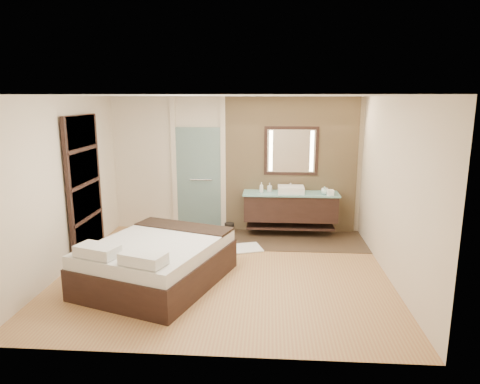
# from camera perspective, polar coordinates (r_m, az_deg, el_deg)

# --- Properties ---
(floor) EXTENTS (5.00, 5.00, 0.00)m
(floor) POSITION_cam_1_polar(r_m,az_deg,el_deg) (6.83, -2.06, -10.56)
(floor) COLOR #A36A44
(floor) RESTS_ON ground
(tile_strip) EXTENTS (3.80, 1.30, 0.01)m
(tile_strip) POSITION_cam_1_polar(r_m,az_deg,el_deg) (8.29, 3.26, -6.31)
(tile_strip) COLOR #3D2E21
(tile_strip) RESTS_ON floor
(stone_wall) EXTENTS (2.60, 0.08, 2.70)m
(stone_wall) POSITION_cam_1_polar(r_m,az_deg,el_deg) (8.58, 6.78, 3.51)
(stone_wall) COLOR tan
(stone_wall) RESTS_ON floor
(vanity) EXTENTS (1.85, 0.55, 0.88)m
(vanity) POSITION_cam_1_polar(r_m,az_deg,el_deg) (8.45, 6.73, -1.97)
(vanity) COLOR black
(vanity) RESTS_ON stone_wall
(mirror_unit) EXTENTS (1.06, 0.04, 0.96)m
(mirror_unit) POSITION_cam_1_polar(r_m,az_deg,el_deg) (8.48, 6.84, 5.45)
(mirror_unit) COLOR black
(mirror_unit) RESTS_ON stone_wall
(frosted_door) EXTENTS (1.10, 0.12, 2.70)m
(frosted_door) POSITION_cam_1_polar(r_m,az_deg,el_deg) (8.71, -5.51, 2.30)
(frosted_door) COLOR #9FC9C5
(frosted_door) RESTS_ON floor
(shoji_partition) EXTENTS (0.06, 1.20, 2.40)m
(shoji_partition) POSITION_cam_1_polar(r_m,az_deg,el_deg) (7.66, -19.99, 0.71)
(shoji_partition) COLOR black
(shoji_partition) RESTS_ON floor
(bed) EXTENTS (2.22, 2.47, 0.79)m
(bed) POSITION_cam_1_polar(r_m,az_deg,el_deg) (6.45, -11.00, -9.07)
(bed) COLOR black
(bed) RESTS_ON floor
(bath_mat) EXTENTS (0.84, 0.70, 0.02)m
(bath_mat) POSITION_cam_1_polar(r_m,az_deg,el_deg) (7.77, 0.14, -7.51)
(bath_mat) COLOR white
(bath_mat) RESTS_ON floor
(waste_bin) EXTENTS (0.23, 0.23, 0.24)m
(waste_bin) POSITION_cam_1_polar(r_m,az_deg,el_deg) (8.53, -1.43, -4.95)
(waste_bin) COLOR black
(waste_bin) RESTS_ON floor
(tissue_box) EXTENTS (0.13, 0.13, 0.10)m
(tissue_box) POSITION_cam_1_polar(r_m,az_deg,el_deg) (8.28, 11.94, -0.06)
(tissue_box) COLOR white
(tissue_box) RESTS_ON vanity
(soap_bottle_a) EXTENTS (0.08, 0.08, 0.20)m
(soap_bottle_a) POSITION_cam_1_polar(r_m,az_deg,el_deg) (8.33, 2.87, 0.62)
(soap_bottle_a) COLOR white
(soap_bottle_a) RESTS_ON vanity
(soap_bottle_b) EXTENTS (0.10, 0.10, 0.17)m
(soap_bottle_b) POSITION_cam_1_polar(r_m,az_deg,el_deg) (8.43, 3.98, 0.65)
(soap_bottle_b) COLOR #B2B2B2
(soap_bottle_b) RESTS_ON vanity
(soap_bottle_c) EXTENTS (0.14, 0.14, 0.15)m
(soap_bottle_c) POSITION_cam_1_polar(r_m,az_deg,el_deg) (8.32, 11.18, 0.21)
(soap_bottle_c) COLOR silver
(soap_bottle_c) RESTS_ON vanity
(cup) EXTENTS (0.16, 0.16, 0.10)m
(cup) POSITION_cam_1_polar(r_m,az_deg,el_deg) (8.42, 11.22, 0.18)
(cup) COLOR silver
(cup) RESTS_ON vanity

